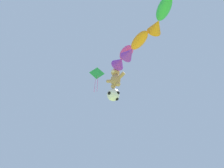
# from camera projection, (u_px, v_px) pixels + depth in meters

# --- Properties ---
(teddy_bear_kite) EXTENTS (1.82, 0.80, 1.85)m
(teddy_bear_kite) POSITION_uv_depth(u_px,v_px,m) (115.00, 78.00, 13.75)
(teddy_bear_kite) COLOR tan
(soccer_ball_kite) EXTENTS (1.08, 1.07, 0.99)m
(soccer_ball_kite) POSITION_uv_depth(u_px,v_px,m) (113.00, 95.00, 13.35)
(soccer_ball_kite) COLOR white
(fish_kite_magenta) EXTENTS (2.43, 1.82, 1.06)m
(fish_kite_magenta) POSITION_uv_depth(u_px,v_px,m) (123.00, 58.00, 13.34)
(fish_kite_magenta) COLOR #E53F9E
(fish_kite_tangerine) EXTENTS (2.51, 1.67, 0.86)m
(fish_kite_tangerine) POSITION_uv_depth(u_px,v_px,m) (134.00, 47.00, 11.16)
(fish_kite_tangerine) COLOR orange
(fish_kite_emerald) EXTENTS (2.19, 2.05, 0.86)m
(fish_kite_emerald) POSITION_uv_depth(u_px,v_px,m) (160.00, 18.00, 9.72)
(fish_kite_emerald) COLOR green
(diamond_kite) EXTENTS (1.02, 1.10, 2.92)m
(diamond_kite) POSITION_uv_depth(u_px,v_px,m) (97.00, 74.00, 16.49)
(diamond_kite) COLOR green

